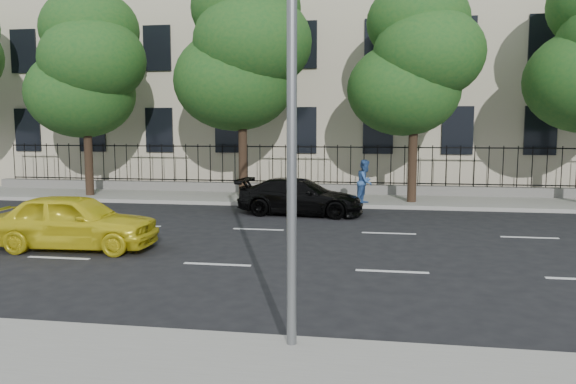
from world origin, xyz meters
name	(u,v)px	position (x,y,z in m)	size (l,w,h in m)	color
ground	(180,297)	(0.00, 0.00, 0.00)	(120.00, 120.00, 0.00)	black
far_sidewalk	(293,199)	(0.00, 14.00, 0.07)	(60.00, 4.00, 0.15)	gray
lane_markings	(241,244)	(0.00, 4.75, 0.01)	(49.60, 4.62, 0.01)	silver
masonry_building	(317,24)	(0.00, 22.95, 9.02)	(34.60, 12.11, 18.50)	#BFAF98
iron_fence	(298,182)	(0.00, 15.70, 0.65)	(30.00, 0.50, 2.20)	slate
tree_b	(87,65)	(-8.96, 13.36, 5.84)	(5.53, 5.12, 8.97)	#382619
tree_c	(244,48)	(-1.96, 13.36, 6.41)	(5.89, 5.50, 9.80)	#382619
tree_d	(416,59)	(5.04, 13.36, 5.84)	(5.34, 4.94, 8.84)	#382619
yellow_taxi	(74,221)	(-4.15, 3.51, 0.74)	(1.74, 4.32, 1.47)	yellow
black_sedan	(300,197)	(0.88, 10.13, 0.66)	(1.85, 4.55, 1.32)	black
pedestrian_far	(365,182)	(3.15, 12.40, 1.02)	(0.84, 0.66, 1.74)	#315897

